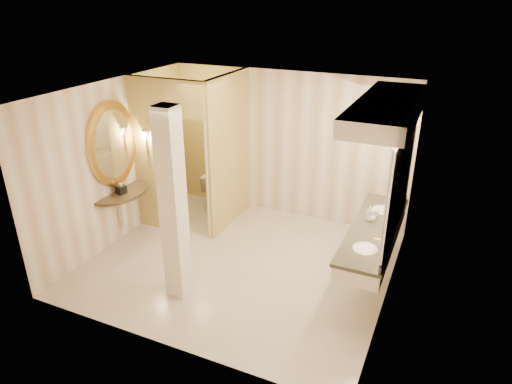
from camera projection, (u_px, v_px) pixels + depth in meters
floor at (240, 263)px, 7.22m from camera, size 4.50×4.50×0.00m
ceiling at (237, 92)px, 6.12m from camera, size 4.50×4.50×0.00m
wall_back at (287, 146)px, 8.33m from camera, size 4.50×0.02×2.70m
wall_front at (157, 249)px, 5.00m from camera, size 4.50×0.02×2.70m
wall_left at (116, 163)px, 7.51m from camera, size 0.02×4.00×2.70m
wall_right at (396, 213)px, 5.82m from camera, size 0.02×4.00×2.70m
toilet_closet at (205, 152)px, 7.88m from camera, size 1.50×1.55×2.70m
wall_sconce at (146, 136)px, 7.60m from camera, size 0.14×0.14×0.42m
vanity at (382, 179)px, 6.15m from camera, size 0.75×2.51×2.09m
console_shelf at (115, 164)px, 7.44m from camera, size 1.08×1.08×1.99m
pillar at (173, 207)px, 5.99m from camera, size 0.28×0.28×2.70m
tissue_box at (121, 189)px, 7.52m from camera, size 0.17×0.17×0.14m
toilet at (217, 188)px, 9.03m from camera, size 0.46×0.74×0.72m
soap_bottle_a at (377, 212)px, 6.75m from camera, size 0.07×0.07×0.13m
soap_bottle_b at (372, 217)px, 6.61m from camera, size 0.11×0.11×0.13m
soap_bottle_c at (369, 213)px, 6.62m from camera, size 0.11×0.11×0.23m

